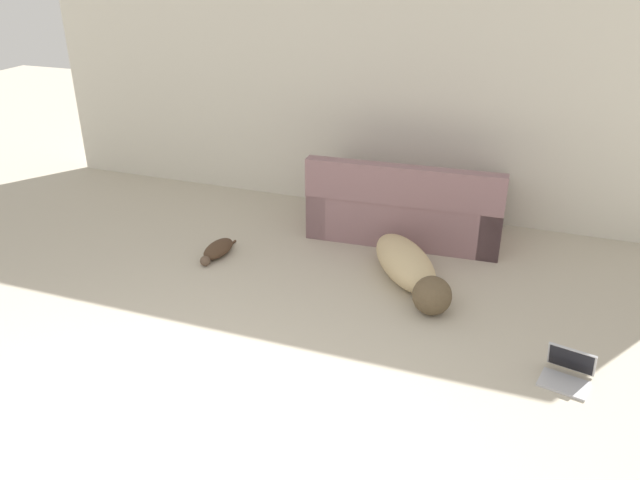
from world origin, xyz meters
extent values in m
cube|color=beige|center=(0.00, 4.51, 1.28)|extent=(7.52, 0.06, 2.56)
cube|color=gray|center=(0.57, 3.91, 0.23)|extent=(1.89, 0.87, 0.45)
cube|color=gray|center=(0.59, 3.58, 0.64)|extent=(1.85, 0.24, 0.37)
cube|color=gray|center=(1.39, 3.95, 0.30)|extent=(0.24, 0.78, 0.59)
cube|color=gray|center=(-0.25, 3.86, 0.30)|extent=(0.24, 0.78, 0.59)
ellipsoid|color=tan|center=(0.77, 3.01, 0.16)|extent=(0.88, 1.03, 0.32)
sphere|color=brown|center=(1.10, 2.53, 0.16)|extent=(0.44, 0.44, 0.31)
cylinder|color=tan|center=(0.42, 3.51, 0.02)|extent=(0.18, 0.23, 0.05)
ellipsoid|color=#473323|center=(-0.97, 2.85, 0.07)|extent=(0.22, 0.42, 0.13)
sphere|color=brown|center=(-0.98, 2.62, 0.05)|extent=(0.10, 0.10, 0.09)
cylinder|color=#473323|center=(-0.95, 3.10, 0.01)|extent=(0.03, 0.10, 0.02)
cube|color=#B7B7BC|center=(2.10, 1.95, 0.01)|extent=(0.35, 0.28, 0.02)
cube|color=#B7B7BC|center=(2.13, 2.09, 0.12)|extent=(0.32, 0.15, 0.21)
cube|color=black|center=(2.13, 2.08, 0.12)|extent=(0.30, 0.13, 0.19)
camera|label=1|loc=(1.71, -1.73, 2.68)|focal=35.00mm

